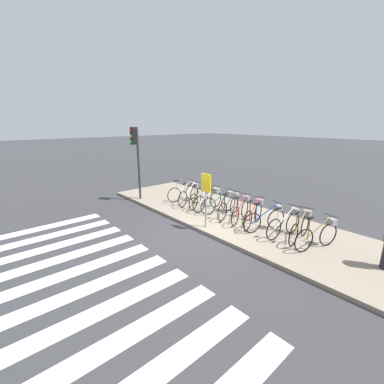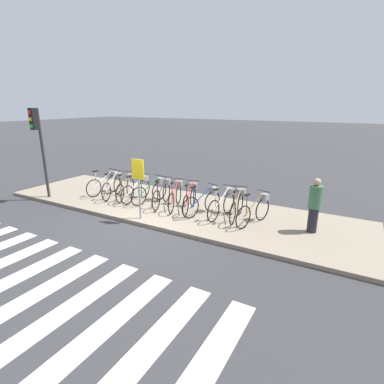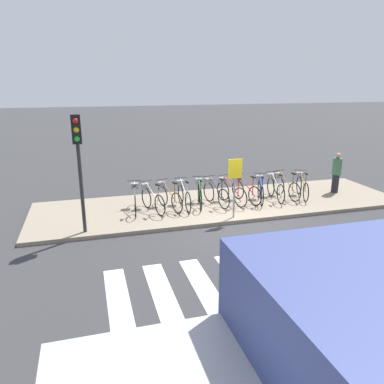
{
  "view_description": "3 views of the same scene",
  "coord_description": "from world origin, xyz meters",
  "views": [
    {
      "loc": [
        5.73,
        -5.45,
        3.59
      ],
      "look_at": [
        -1.07,
        0.47,
        1.15
      ],
      "focal_mm": 24.0,
      "sensor_mm": 36.0,
      "label": 1
    },
    {
      "loc": [
        5.52,
        -6.49,
        3.54
      ],
      "look_at": [
        0.99,
        1.53,
        0.82
      ],
      "focal_mm": 28.0,
      "sensor_mm": 36.0,
      "label": 2
    },
    {
      "loc": [
        -4.43,
        -9.96,
        4.2
      ],
      "look_at": [
        -1.34,
        0.88,
        0.88
      ],
      "focal_mm": 35.0,
      "sensor_mm": 36.0,
      "label": 3
    }
  ],
  "objects": [
    {
      "name": "parked_bicycle_0",
      "position": [
        -3.03,
        1.74,
        0.56
      ],
      "size": [
        0.46,
        1.63,
        1.01
      ],
      "color": "black",
      "rests_on": "sidewalk"
    },
    {
      "name": "parked_bicycle_2",
      "position": [
        -1.94,
        1.69,
        0.56
      ],
      "size": [
        0.64,
        1.57,
        1.01
      ],
      "color": "black",
      "rests_on": "sidewalk"
    },
    {
      "name": "parked_bicycle_10",
      "position": [
        2.46,
        1.79,
        0.56
      ],
      "size": [
        0.46,
        1.63,
        1.01
      ],
      "color": "black",
      "rests_on": "sidewalk"
    },
    {
      "name": "sidewalk",
      "position": [
        0.0,
        1.79,
        0.06
      ],
      "size": [
        12.81,
        3.58,
        0.12
      ],
      "color": "gray",
      "rests_on": "ground_plane"
    },
    {
      "name": "sign_post",
      "position": [
        -0.15,
        0.29,
        1.39
      ],
      "size": [
        0.44,
        0.07,
        1.86
      ],
      "color": "#99999E",
      "rests_on": "sidewalk"
    },
    {
      "name": "parked_bicycle_11",
      "position": [
        3.06,
        1.64,
        0.56
      ],
      "size": [
        0.62,
        1.58,
        1.01
      ],
      "color": "black",
      "rests_on": "sidewalk"
    },
    {
      "name": "parked_bicycle_6",
      "position": [
        0.26,
        1.69,
        0.56
      ],
      "size": [
        0.63,
        1.57,
        1.01
      ],
      "color": "black",
      "rests_on": "sidewalk"
    },
    {
      "name": "parked_bicycle_9",
      "position": [
        2.0,
        1.7,
        0.56
      ],
      "size": [
        0.46,
        1.63,
        1.01
      ],
      "color": "black",
      "rests_on": "sidewalk"
    },
    {
      "name": "parked_bicycle_4",
      "position": [
        -0.82,
        1.76,
        0.56
      ],
      "size": [
        0.53,
        1.6,
        1.01
      ],
      "color": "black",
      "rests_on": "sidewalk"
    },
    {
      "name": "parked_bicycle_1",
      "position": [
        -2.51,
        1.61,
        0.56
      ],
      "size": [
        0.63,
        1.57,
        1.01
      ],
      "color": "black",
      "rests_on": "sidewalk"
    },
    {
      "name": "ground_plane",
      "position": [
        0.0,
        0.0,
        0.0
      ],
      "size": [
        120.0,
        120.0,
        0.0
      ],
      "primitive_type": "plane",
      "color": "#38383A"
    },
    {
      "name": "traffic_light",
      "position": [
        -4.65,
        0.24,
        2.49
      ],
      "size": [
        0.24,
        0.4,
        3.29
      ],
      "color": "#2D2D2D",
      "rests_on": "sidewalk"
    },
    {
      "name": "parked_bicycle_3",
      "position": [
        -1.41,
        1.7,
        0.56
      ],
      "size": [
        0.46,
        1.64,
        1.01
      ],
      "color": "black",
      "rests_on": "sidewalk"
    },
    {
      "name": "parked_bicycle_7",
      "position": [
        0.82,
        1.7,
        0.56
      ],
      "size": [
        0.57,
        1.59,
        1.01
      ],
      "color": "black",
      "rests_on": "sidewalk"
    },
    {
      "name": "parked_bicycle_8",
      "position": [
        1.38,
        1.6,
        0.56
      ],
      "size": [
        0.67,
        1.55,
        1.01
      ],
      "color": "black",
      "rests_on": "sidewalk"
    },
    {
      "name": "parked_bicycle_5",
      "position": [
        -0.3,
        1.7,
        0.56
      ],
      "size": [
        0.54,
        1.6,
        1.01
      ],
      "color": "black",
      "rests_on": "sidewalk"
    }
  ]
}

